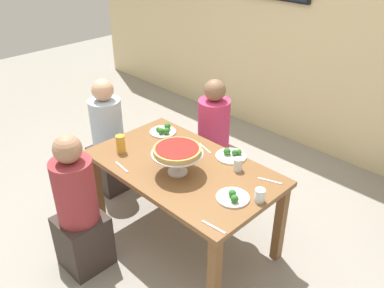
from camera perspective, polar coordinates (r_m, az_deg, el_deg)
name	(u,v)px	position (r m, az deg, el deg)	size (l,w,h in m)	color
ground_plane	(184,238)	(3.54, -1.17, -13.17)	(12.00, 12.00, 0.00)	gray
rear_partition	(337,29)	(4.52, 19.89, 15.15)	(8.00, 0.12, 2.80)	beige
dining_table	(183,176)	(3.14, -1.29, -4.56)	(1.48, 0.87, 0.74)	brown
diner_near_left	(79,214)	(3.12, -15.76, -9.55)	(0.34, 0.34, 1.15)	#382D28
diner_head_west	(109,144)	(3.95, -11.72, 0.01)	(0.34, 0.34, 1.15)	#382D28
diner_far_left	(213,144)	(3.87, 3.03, -0.04)	(0.34, 0.34, 1.15)	#382D28
deep_dish_pizza_stand	(177,152)	(2.91, -2.12, -1.12)	(0.38, 0.38, 0.21)	silver
salad_plate_near_diner	(164,131)	(3.54, -4.06, 1.90)	(0.23, 0.23, 0.07)	white
salad_plate_far_diner	(233,197)	(2.75, 5.84, -7.53)	(0.23, 0.23, 0.07)	white
salad_plate_spare	(231,154)	(3.20, 5.56, -1.49)	(0.25, 0.25, 0.07)	white
beer_glass_amber_tall	(121,144)	(3.27, -10.10, 0.02)	(0.07, 0.07, 0.15)	gold
water_glass_clear_near	(260,195)	(2.74, 9.61, -7.21)	(0.07, 0.07, 0.09)	white
water_glass_clear_far	(238,164)	(3.03, 6.54, -2.90)	(0.07, 0.07, 0.10)	white
cutlery_fork_near	(270,181)	(2.97, 10.99, -5.15)	(0.18, 0.02, 0.01)	silver
cutlery_knife_near	(213,227)	(2.53, 3.07, -11.70)	(0.18, 0.02, 0.01)	silver
cutlery_fork_far	(122,167)	(3.11, -9.96, -3.24)	(0.18, 0.02, 0.01)	silver
cutlery_knife_far	(205,148)	(3.31, 1.82, -0.59)	(0.18, 0.02, 0.01)	silver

